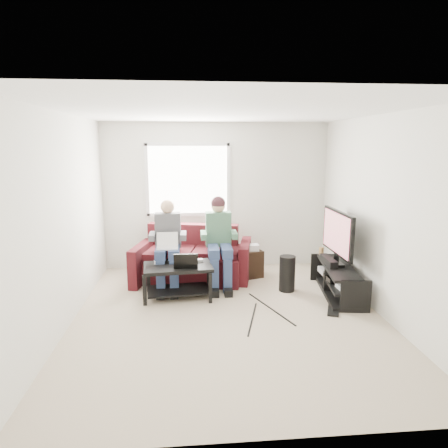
# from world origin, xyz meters

# --- Properties ---
(floor) EXTENTS (4.50, 4.50, 0.00)m
(floor) POSITION_xyz_m (0.00, 0.00, 0.00)
(floor) COLOR #B4A18C
(floor) RESTS_ON ground
(ceiling) EXTENTS (4.50, 4.50, 0.00)m
(ceiling) POSITION_xyz_m (0.00, 0.00, 2.60)
(ceiling) COLOR white
(ceiling) RESTS_ON wall_back
(wall_back) EXTENTS (4.50, 0.00, 4.50)m
(wall_back) POSITION_xyz_m (0.00, 2.25, 1.30)
(wall_back) COLOR silver
(wall_back) RESTS_ON floor
(wall_front) EXTENTS (4.50, 0.00, 4.50)m
(wall_front) POSITION_xyz_m (0.00, -2.25, 1.30)
(wall_front) COLOR silver
(wall_front) RESTS_ON floor
(wall_left) EXTENTS (0.00, 4.50, 4.50)m
(wall_left) POSITION_xyz_m (-2.00, 0.00, 1.30)
(wall_left) COLOR silver
(wall_left) RESTS_ON floor
(wall_right) EXTENTS (0.00, 4.50, 4.50)m
(wall_right) POSITION_xyz_m (2.00, 0.00, 1.30)
(wall_right) COLOR silver
(wall_right) RESTS_ON floor
(window) EXTENTS (1.48, 0.04, 1.28)m
(window) POSITION_xyz_m (-0.50, 2.23, 1.60)
(window) COLOR white
(window) RESTS_ON wall_back
(sofa) EXTENTS (2.05, 1.19, 0.88)m
(sofa) POSITION_xyz_m (-0.43, 1.55, 0.32)
(sofa) COLOR #431011
(sofa) RESTS_ON floor
(person_left) EXTENTS (0.40, 0.71, 1.36)m
(person_left) POSITION_xyz_m (-0.83, 1.21, 0.75)
(person_left) COLOR #314A6D
(person_left) RESTS_ON sofa
(person_right) EXTENTS (0.40, 0.71, 1.41)m
(person_right) POSITION_xyz_m (-0.03, 1.23, 0.81)
(person_right) COLOR #314A6D
(person_right) RESTS_ON sofa
(laptop_silver) EXTENTS (0.38, 0.33, 0.24)m
(laptop_silver) POSITION_xyz_m (-0.83, 1.02, 0.73)
(laptop_silver) COLOR silver
(laptop_silver) RESTS_ON person_left
(coffee_table) EXTENTS (1.03, 0.69, 0.49)m
(coffee_table) POSITION_xyz_m (-0.67, 0.75, 0.36)
(coffee_table) COLOR black
(coffee_table) RESTS_ON floor
(laptop_black) EXTENTS (0.35, 0.26, 0.24)m
(laptop_black) POSITION_xyz_m (-0.55, 0.67, 0.61)
(laptop_black) COLOR black
(laptop_black) RESTS_ON coffee_table
(controller_a) EXTENTS (0.15, 0.10, 0.04)m
(controller_a) POSITION_xyz_m (-0.95, 0.87, 0.51)
(controller_a) COLOR silver
(controller_a) RESTS_ON coffee_table
(controller_b) EXTENTS (0.15, 0.11, 0.04)m
(controller_b) POSITION_xyz_m (-0.77, 0.93, 0.51)
(controller_b) COLOR black
(controller_b) RESTS_ON coffee_table
(controller_c) EXTENTS (0.15, 0.11, 0.04)m
(controller_c) POSITION_xyz_m (-0.37, 0.90, 0.51)
(controller_c) COLOR gray
(controller_c) RESTS_ON coffee_table
(tv_stand) EXTENTS (0.59, 1.40, 0.45)m
(tv_stand) POSITION_xyz_m (1.70, 0.63, 0.20)
(tv_stand) COLOR black
(tv_stand) RESTS_ON floor
(tv) EXTENTS (0.12, 1.10, 0.81)m
(tv) POSITION_xyz_m (1.70, 0.73, 0.91)
(tv) COLOR black
(tv) RESTS_ON tv_stand
(soundbar) EXTENTS (0.12, 0.50, 0.10)m
(soundbar) POSITION_xyz_m (1.58, 0.73, 0.50)
(soundbar) COLOR black
(soundbar) RESTS_ON tv_stand
(drink_cup) EXTENTS (0.08, 0.08, 0.12)m
(drink_cup) POSITION_xyz_m (1.65, 1.26, 0.51)
(drink_cup) COLOR #9E7744
(drink_cup) RESTS_ON tv_stand
(console_white) EXTENTS (0.30, 0.22, 0.06)m
(console_white) POSITION_xyz_m (1.70, 0.23, 0.27)
(console_white) COLOR silver
(console_white) RESTS_ON tv_stand
(console_grey) EXTENTS (0.34, 0.26, 0.08)m
(console_grey) POSITION_xyz_m (1.70, 0.93, 0.28)
(console_grey) COLOR gray
(console_grey) RESTS_ON tv_stand
(console_black) EXTENTS (0.38, 0.30, 0.07)m
(console_black) POSITION_xyz_m (1.70, 0.58, 0.27)
(console_black) COLOR black
(console_black) RESTS_ON tv_stand
(subwoofer) EXTENTS (0.24, 0.24, 0.55)m
(subwoofer) POSITION_xyz_m (0.99, 0.86, 0.27)
(subwoofer) COLOR black
(subwoofer) RESTS_ON floor
(keyboard_floor) EXTENTS (0.30, 0.47, 0.02)m
(keyboard_floor) POSITION_xyz_m (1.44, 0.07, 0.01)
(keyboard_floor) COLOR black
(keyboard_floor) RESTS_ON floor
(end_table) EXTENTS (0.31, 0.31, 0.56)m
(end_table) POSITION_xyz_m (0.55, 1.58, 0.25)
(end_table) COLOR black
(end_table) RESTS_ON floor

